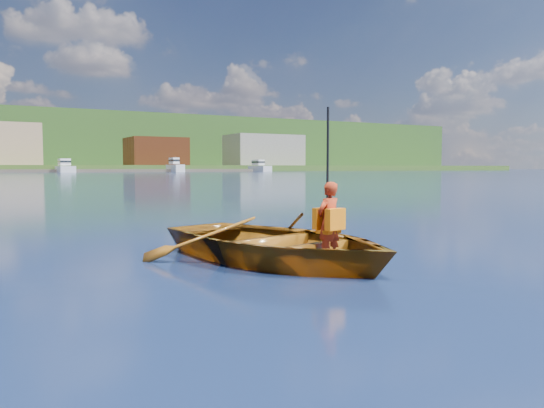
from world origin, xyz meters
TOP-DOWN VIEW (x-y plane):
  - ground at (0.00, 0.00)m, footprint 600.00×600.00m
  - rowboat at (-0.30, -0.58)m, footprint 4.03×4.86m
  - child_paddler at (0.09, -1.40)m, footprint 0.46×0.42m
  - marina_yachts at (-1.34, 143.32)m, footprint 142.95×13.37m
  - hillside_trees at (1.59, 236.53)m, footprint 319.55×80.16m

SIDE VIEW (x-z plane):
  - ground at x=0.00m, z-range 0.00..0.00m
  - rowboat at x=-0.30m, z-range -0.15..0.72m
  - child_paddler at x=0.09m, z-range -0.42..1.76m
  - marina_yachts at x=-1.34m, z-range -0.84..3.57m
  - hillside_trees at x=1.59m, z-range 5.82..29.46m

